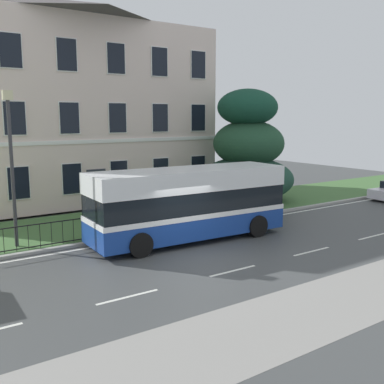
{
  "coord_description": "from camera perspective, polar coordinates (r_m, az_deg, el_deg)",
  "views": [
    {
      "loc": [
        -9.74,
        -13.33,
        5.24
      ],
      "look_at": [
        2.23,
        3.85,
        1.76
      ],
      "focal_mm": 42.94,
      "sensor_mm": 36.0,
      "label": 1
    }
  ],
  "objects": [
    {
      "name": "georgian_townhouse",
      "position": [
        30.53,
        -15.89,
        10.91
      ],
      "size": [
        17.02,
        10.24,
        12.12
      ],
      "color": "beige",
      "rests_on": "ground_plane"
    },
    {
      "name": "street_lamp_post",
      "position": [
        19.05,
        -21.53,
        3.95
      ],
      "size": [
        0.36,
        0.24,
        6.07
      ],
      "color": "#333338",
      "rests_on": "ground_plane"
    },
    {
      "name": "single_decker_bus",
      "position": [
        19.4,
        -0.41,
        -1.36
      ],
      "size": [
        8.72,
        2.95,
        3.05
      ],
      "rotation": [
        0.0,
        0.0,
        -0.05
      ],
      "color": "navy",
      "rests_on": "ground_plane"
    },
    {
      "name": "ground_plane",
      "position": [
        18.21,
        -0.86,
        -7.33
      ],
      "size": [
        60.0,
        56.0,
        0.18
      ],
      "color": "#424545"
    },
    {
      "name": "evergreen_tree",
      "position": [
        28.19,
        6.87,
        4.47
      ],
      "size": [
        5.74,
        5.74,
        6.76
      ],
      "color": "#423328",
      "rests_on": "ground_plane"
    },
    {
      "name": "iron_verge_railing",
      "position": [
        20.9,
        -5.15,
        -3.36
      ],
      "size": [
        15.43,
        0.04,
        0.97
      ],
      "color": "black",
      "rests_on": "ground_plane"
    }
  ]
}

